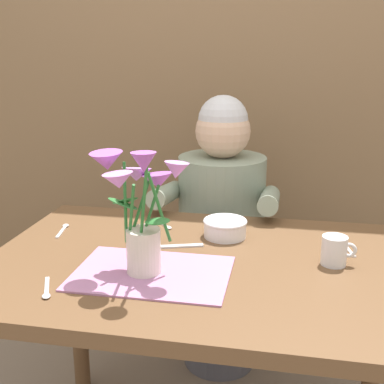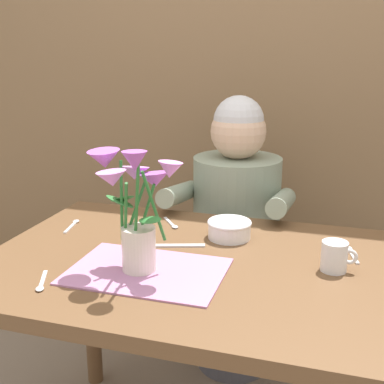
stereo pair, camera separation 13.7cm
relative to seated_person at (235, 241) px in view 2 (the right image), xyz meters
The scene contains 12 objects.
wood_panel_backdrop 0.81m from the seated_person, 85.71° to the left, with size 4.00×0.10×2.50m, color brown.
dining_table 0.62m from the seated_person, 86.98° to the right, with size 1.20×0.80×0.74m.
seated_person is the anchor object (origin of this frame).
striped_placemat 0.75m from the seated_person, 96.52° to the right, with size 0.40×0.28×0.01m, color #B275A3.
flower_vase 0.81m from the seated_person, 98.85° to the right, with size 0.28×0.23×0.34m.
ceramic_bowl 0.48m from the seated_person, 80.92° to the right, with size 0.14×0.14×0.06m.
dinner_knife 0.57m from the seated_person, 98.02° to the right, with size 0.19×0.02×0.01m, color silver.
tea_cup 0.72m from the seated_person, 56.22° to the right, with size 0.09×0.07×0.08m.
spoon_1 0.43m from the seated_person, 110.37° to the right, with size 0.08×0.10×0.01m.
spoon_2 0.67m from the seated_person, 134.43° to the right, with size 0.04×0.12×0.01m.
spoon_3 0.94m from the seated_person, 109.18° to the right, with size 0.06×0.11×0.01m.
spoon_4 0.64m from the seated_person, 45.77° to the right, with size 0.04×0.12×0.01m.
Camera 2 is at (0.35, -1.22, 1.30)m, focal length 46.77 mm.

